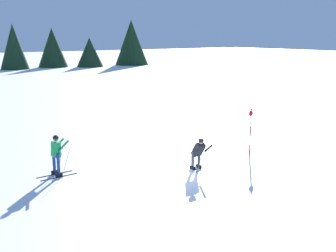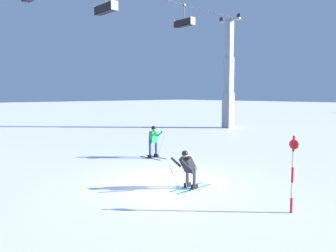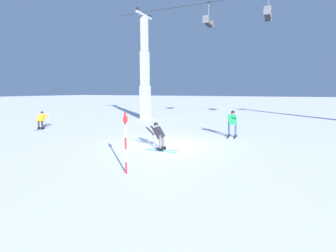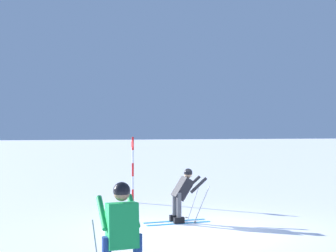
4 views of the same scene
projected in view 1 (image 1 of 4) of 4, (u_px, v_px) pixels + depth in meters
The scene contains 5 objects.
ground_plane at pixel (179, 175), 17.43m from camera, with size 260.00×260.00×0.00m, color white.
skier_carving_main at pixel (199, 151), 17.96m from camera, with size 1.77×0.71×1.58m.
trail_marker_pole at pixel (250, 129), 20.36m from camera, with size 0.07×0.28×2.26m.
skier_distant_uphill at pixel (56, 152), 17.17m from camera, with size 0.71×1.60×1.77m.
tree_line_ridge at pixel (42, 47), 73.42m from camera, with size 12.88×42.69×8.50m.
Camera 1 is at (-13.25, 9.99, 5.73)m, focal length 44.76 mm.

